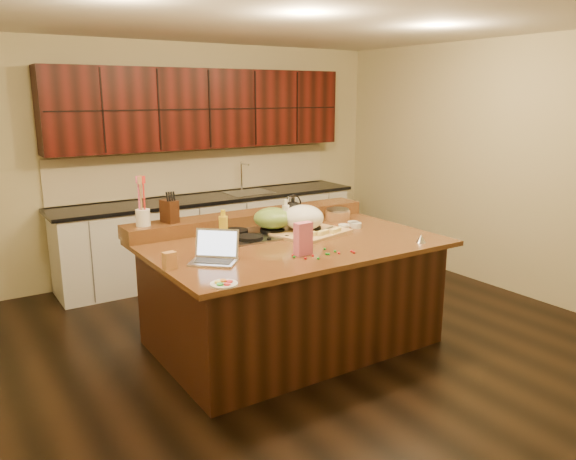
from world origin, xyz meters
TOP-DOWN VIEW (x-y plane):
  - room at (0.00, 0.00)m, footprint 5.52×5.02m
  - island at (0.00, 0.00)m, footprint 2.40×1.60m
  - back_ledge at (0.00, 0.70)m, footprint 2.40×0.30m
  - cooktop at (0.00, 0.30)m, footprint 0.92×0.52m
  - back_counter at (0.30, 2.23)m, footprint 3.70×0.66m
  - kettle at (0.30, 0.43)m, footprint 0.26×0.26m
  - green_bowl at (0.00, 0.30)m, footprint 0.36×0.36m
  - laptop at (-0.80, -0.20)m, footprint 0.41×0.41m
  - oil_bottle at (-0.60, 0.05)m, footprint 0.08×0.08m
  - vinegar_bottle at (0.10, 0.25)m, footprint 0.08×0.08m
  - wooden_tray at (0.24, 0.14)m, footprint 0.71×0.58m
  - ramekin_a at (0.62, 0.07)m, footprint 0.11×0.11m
  - ramekin_b at (0.76, 0.07)m, footprint 0.10×0.10m
  - ramekin_c at (0.77, 0.12)m, footprint 0.10×0.10m
  - strainer_bowl at (0.82, 0.42)m, footprint 0.28×0.28m
  - kitchen_timer at (0.86, -0.64)m, footprint 0.10×0.10m
  - pink_bag at (-0.16, -0.41)m, footprint 0.14×0.08m
  - candy_plate at (-0.99, -0.71)m, footprint 0.23×0.23m
  - package_box at (-1.15, -0.20)m, footprint 0.10×0.07m
  - utensil_crock at (-1.03, 0.70)m, footprint 0.16×0.16m
  - knife_block at (-0.79, 0.70)m, footprint 0.13×0.18m
  - gumdrop_0 at (0.19, -0.56)m, footprint 0.02×0.02m
  - gumdrop_1 at (-0.00, -0.53)m, footprint 0.02×0.02m
  - gumdrop_2 at (0.19, -0.60)m, footprint 0.02×0.02m
  - gumdrop_3 at (-0.27, -0.45)m, footprint 0.02×0.02m
  - gumdrop_4 at (-0.25, -0.41)m, footprint 0.02×0.02m
  - gumdrop_5 at (-0.02, -0.51)m, footprint 0.02×0.02m
  - gumdrop_6 at (-0.13, -0.49)m, footprint 0.02×0.02m
  - gumdrop_7 at (-0.14, -0.58)m, footprint 0.02×0.02m
  - gumdrop_8 at (0.08, -0.55)m, footprint 0.02×0.02m
  - gumdrop_9 at (0.06, -0.39)m, footprint 0.02×0.02m
  - gumdrop_10 at (-0.22, -0.52)m, footprint 0.02×0.02m
  - gumdrop_11 at (0.08, -0.49)m, footprint 0.02×0.02m

SIDE VIEW (x-z plane):
  - island at x=0.00m, z-range 0.00..0.92m
  - candy_plate at x=-0.99m, z-range 0.92..0.93m
  - gumdrop_0 at x=0.19m, z-range 0.92..0.94m
  - gumdrop_1 at x=0.00m, z-range 0.92..0.94m
  - gumdrop_2 at x=0.19m, z-range 0.92..0.94m
  - gumdrop_3 at x=-0.27m, z-range 0.92..0.94m
  - gumdrop_4 at x=-0.25m, z-range 0.92..0.94m
  - gumdrop_5 at x=-0.02m, z-range 0.92..0.94m
  - gumdrop_6 at x=-0.13m, z-range 0.92..0.94m
  - gumdrop_7 at x=-0.14m, z-range 0.92..0.94m
  - gumdrop_8 at x=0.08m, z-range 0.92..0.94m
  - gumdrop_9 at x=0.06m, z-range 0.92..0.94m
  - gumdrop_10 at x=-0.22m, z-range 0.92..0.94m
  - gumdrop_11 at x=0.08m, z-range 0.92..0.94m
  - cooktop at x=0.00m, z-range 0.91..0.96m
  - ramekin_a at x=0.62m, z-range 0.92..0.96m
  - ramekin_b at x=0.76m, z-range 0.92..0.96m
  - ramekin_c at x=0.77m, z-range 0.92..0.96m
  - kitchen_timer at x=0.86m, z-range 0.92..0.99m
  - strainer_bowl at x=0.82m, z-range 0.92..1.01m
  - back_ledge at x=0.00m, z-range 0.92..1.04m
  - laptop at x=-0.80m, z-range 0.87..1.09m
  - package_box at x=-1.15m, z-range 0.92..1.04m
  - back_counter at x=0.30m, z-range -0.22..2.18m
  - wooden_tray at x=0.24m, z-range 0.91..1.16m
  - vinegar_bottle at x=0.10m, z-range 0.92..1.17m
  - pink_bag at x=-0.16m, z-range 0.92..1.17m
  - oil_bottle at x=-0.60m, z-range 0.92..1.19m
  - green_bowl at x=0.00m, z-range 0.97..1.15m
  - kettle at x=0.30m, z-range 0.97..1.15m
  - utensil_crock at x=-1.03m, z-range 1.04..1.18m
  - knife_block at x=-0.79m, z-range 1.04..1.23m
  - room at x=0.00m, z-range -0.01..2.71m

